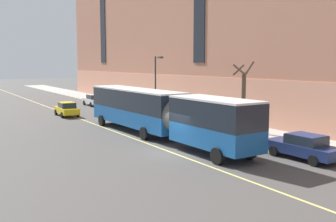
{
  "coord_description": "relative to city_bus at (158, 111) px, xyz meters",
  "views": [
    {
      "loc": [
        -13.4,
        -21.44,
        5.83
      ],
      "look_at": [
        3.67,
        6.69,
        1.8
      ],
      "focal_mm": 42.0,
      "sensor_mm": 36.0,
      "label": 1
    }
  ],
  "objects": [
    {
      "name": "lane_centerline",
      "position": [
        -1.7,
        -1.65,
        -2.11
      ],
      "size": [
        0.16,
        140.0,
        0.01
      ],
      "primitive_type": "cube",
      "color": "#E0D66B",
      "rests_on": "ground"
    },
    {
      "name": "parked_car_champagne_0",
      "position": [
        4.33,
        7.45,
        -1.33
      ],
      "size": [
        2.03,
        4.55,
        1.56
      ],
      "color": "#BCAD89",
      "rests_on": "ground"
    },
    {
      "name": "parked_car_navy_1",
      "position": [
        4.2,
        -10.36,
        -1.33
      ],
      "size": [
        2.02,
        4.81,
        1.56
      ],
      "color": "navy",
      "rests_on": "ground"
    },
    {
      "name": "parked_car_silver_3",
      "position": [
        4.21,
        -3.94,
        -1.33
      ],
      "size": [
        2.08,
        4.46,
        1.56
      ],
      "color": "#B7B7BC",
      "rests_on": "ground"
    },
    {
      "name": "sidewalk",
      "position": [
        7.88,
        -1.65,
        -2.04
      ],
      "size": [
        4.99,
        160.0,
        0.15
      ],
      "primitive_type": "cube",
      "color": "#ADA89E",
      "rests_on": "ground"
    },
    {
      "name": "street_tree_mid_block",
      "position": [
        7.32,
        -1.46,
        0.91
      ],
      "size": [
        1.49,
        1.55,
        5.81
      ],
      "color": "brown",
      "rests_on": "sidewalk"
    },
    {
      "name": "taxi_cab",
      "position": [
        -2.24,
        16.43,
        -1.33
      ],
      "size": [
        2.02,
        4.38,
        1.56
      ],
      "color": "yellow",
      "rests_on": "ground"
    },
    {
      "name": "ground_plane",
      "position": [
        -1.58,
        -4.65,
        -2.12
      ],
      "size": [
        260.0,
        260.0,
        0.0
      ],
      "primitive_type": "plane",
      "color": "#4C4947"
    },
    {
      "name": "fire_hydrant",
      "position": [
        5.89,
        -10.2,
        -1.62
      ],
      "size": [
        0.42,
        0.24,
        0.72
      ],
      "color": "red",
      "rests_on": "sidewalk"
    },
    {
      "name": "city_bus",
      "position": [
        0.0,
        0.0,
        0.0
      ],
      "size": [
        3.24,
        20.32,
        3.65
      ],
      "color": "#19569E",
      "rests_on": "ground"
    },
    {
      "name": "street_lamp",
      "position": [
        5.99,
        10.84,
        2.0
      ],
      "size": [
        0.36,
        1.48,
        6.41
      ],
      "color": "#2D2D30",
      "rests_on": "sidewalk"
    },
    {
      "name": "parked_car_white_5",
      "position": [
        4.34,
        16.25,
        -1.33
      ],
      "size": [
        1.98,
        4.44,
        1.56
      ],
      "color": "silver",
      "rests_on": "ground"
    },
    {
      "name": "parked_car_white_2",
      "position": [
        4.17,
        25.12,
        -1.33
      ],
      "size": [
        2.04,
        4.52,
        1.56
      ],
      "color": "silver",
      "rests_on": "ground"
    }
  ]
}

